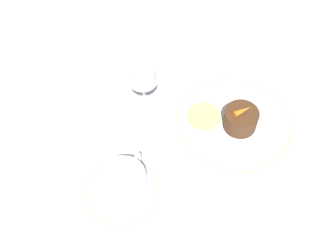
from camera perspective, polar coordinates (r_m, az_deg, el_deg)
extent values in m
plane|color=white|center=(0.90, 7.37, 1.37)|extent=(3.00, 3.00, 0.00)
cylinder|color=white|center=(0.89, 9.48, 0.33)|extent=(0.27, 0.27, 0.01)
torus|color=tan|center=(0.88, 9.53, 0.54)|extent=(0.26, 0.26, 0.00)
cylinder|color=white|center=(0.80, -6.62, -9.46)|extent=(0.16, 0.16, 0.01)
torus|color=tan|center=(0.79, -6.65, -9.34)|extent=(0.15, 0.15, 0.00)
cylinder|color=white|center=(0.77, -6.53, -8.31)|extent=(0.09, 0.09, 0.06)
cylinder|color=brown|center=(0.76, -6.55, -8.17)|extent=(0.08, 0.08, 0.05)
torus|color=white|center=(0.78, -4.61, -5.03)|extent=(0.03, 0.01, 0.04)
cube|color=silver|center=(0.80, -3.53, -7.74)|extent=(0.05, 0.09, 0.00)
ellipsoid|color=silver|center=(0.82, -5.95, -4.76)|extent=(0.02, 0.03, 0.00)
cylinder|color=silver|center=(0.93, -3.44, 4.06)|extent=(0.06, 0.06, 0.01)
cylinder|color=silver|center=(0.90, -3.53, 5.31)|extent=(0.01, 0.01, 0.06)
cylinder|color=silver|center=(0.86, -3.74, 7.86)|extent=(0.07, 0.07, 0.06)
cylinder|color=#5B0F1E|center=(0.87, -3.69, 7.34)|extent=(0.06, 0.06, 0.03)
cube|color=silver|center=(0.79, 4.34, -10.57)|extent=(0.02, 0.14, 0.01)
cube|color=silver|center=(0.81, -1.41, -7.40)|extent=(0.03, 0.05, 0.01)
cylinder|color=#4C2D19|center=(0.86, 10.50, 0.98)|extent=(0.07, 0.07, 0.05)
cone|color=orange|center=(0.83, 10.81, 2.20)|extent=(0.04, 0.04, 0.01)
cylinder|color=#EFE075|center=(0.88, 5.27, 1.44)|extent=(0.07, 0.07, 0.01)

